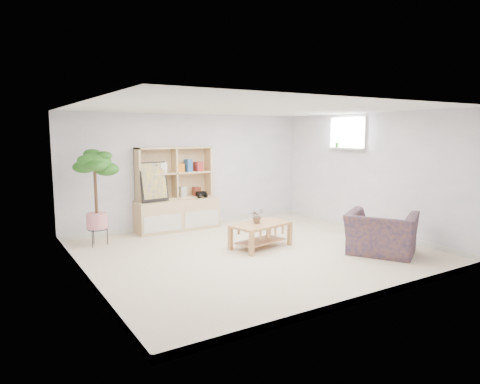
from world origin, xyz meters
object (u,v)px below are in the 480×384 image
storage_unit (177,189)px  armchair (381,230)px  floor_tree (96,198)px  coffee_table (261,236)px

storage_unit → armchair: bearing=-57.9°
floor_tree → storage_unit: bearing=13.0°
storage_unit → armchair: (2.16, -3.44, -0.46)m
armchair → storage_unit: bearing=1.4°
storage_unit → floor_tree: 1.76m
coffee_table → armchair: (1.47, -1.39, 0.19)m
coffee_table → storage_unit: bearing=95.9°
floor_tree → armchair: (3.88, -3.05, -0.46)m
floor_tree → armchair: 4.95m
floor_tree → armchair: bearing=-38.1°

